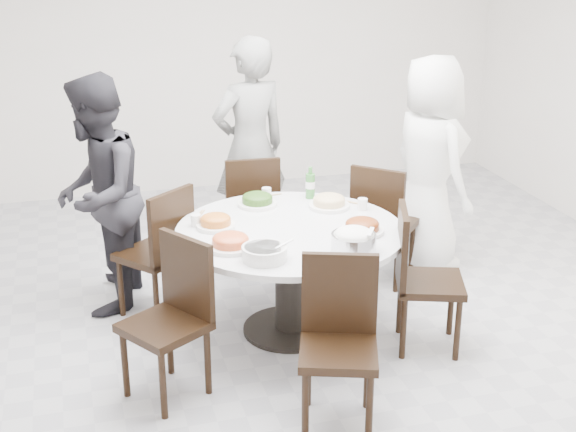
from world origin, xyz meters
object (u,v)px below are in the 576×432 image
object	(u,v)px
diner_middle	(250,148)
beverage_bottle	(310,183)
chair_s	(339,348)
diner_left	(98,195)
chair_n	(249,210)
dining_table	(290,281)
chair_se	(430,280)
chair_sw	(164,323)
diner_right	(429,164)
chair_ne	(385,222)
soup_bowl	(265,253)
rice_bowl	(354,243)
chair_nw	(153,251)

from	to	relation	value
diner_middle	beverage_bottle	bearing A→B (deg)	89.27
chair_s	diner_left	xyz separation A→B (m)	(-1.14, 1.84, 0.37)
chair_n	chair_s	size ratio (longest dim) A/B	1.00
dining_table	chair_se	world-z (taller)	chair_se
beverage_bottle	chair_n	bearing A→B (deg)	117.90
chair_sw	beverage_bottle	xyz separation A→B (m)	(1.22, 1.10, 0.39)
diner_middle	diner_left	xyz separation A→B (m)	(-1.25, -0.69, -0.06)
chair_sw	diner_right	distance (m)	2.65
chair_n	beverage_bottle	bearing A→B (deg)	121.06
chair_ne	chair_n	bearing A→B (deg)	13.70
diner_middle	beverage_bottle	size ratio (longest dim) A/B	7.73
diner_middle	soup_bowl	bearing A→B (deg)	63.54
diner_middle	chair_s	bearing A→B (deg)	71.72
dining_table	diner_middle	size ratio (longest dim) A/B	0.83
chair_ne	chair_s	xyz separation A→B (m)	(-0.97, -1.71, 0.00)
chair_ne	diner_middle	bearing A→B (deg)	-0.23
rice_bowl	dining_table	bearing A→B (deg)	118.91
rice_bowl	soup_bowl	size ratio (longest dim) A/B	1.00
chair_nw	chair_sw	xyz separation A→B (m)	(-0.07, -1.07, 0.00)
chair_ne	diner_right	distance (m)	0.59
diner_left	chair_s	bearing A→B (deg)	47.79
chair_ne	rice_bowl	bearing A→B (deg)	101.84
dining_table	diner_right	xyz separation A→B (m)	(1.35, 0.78, 0.47)
beverage_bottle	rice_bowl	bearing A→B (deg)	-92.39
rice_bowl	beverage_bottle	xyz separation A→B (m)	(0.04, 1.02, 0.06)
chair_se	rice_bowl	xyz separation A→B (m)	(-0.55, -0.04, 0.33)
chair_sw	beverage_bottle	world-z (taller)	beverage_bottle
chair_se	diner_left	bearing A→B (deg)	78.94
chair_s	diner_left	world-z (taller)	diner_left
soup_bowl	chair_ne	bearing A→B (deg)	41.05
chair_sw	soup_bowl	bearing A→B (deg)	67.40
dining_table	beverage_bottle	size ratio (longest dim) A/B	6.43
rice_bowl	diner_left	bearing A→B (deg)	139.86
diner_middle	rice_bowl	bearing A→B (deg)	80.03
dining_table	diner_middle	world-z (taller)	diner_middle
chair_s	chair_se	bearing A→B (deg)	57.19
chair_s	diner_left	size ratio (longest dim) A/B	0.56
diner_middle	diner_left	size ratio (longest dim) A/B	1.07
chair_n	chair_nw	bearing A→B (deg)	40.16
chair_n	soup_bowl	distance (m)	1.64
chair_ne	rice_bowl	world-z (taller)	chair_ne
dining_table	chair_nw	size ratio (longest dim) A/B	1.58
chair_sw	rice_bowl	world-z (taller)	chair_sw
chair_n	diner_middle	bearing A→B (deg)	-102.55
chair_ne	chair_se	world-z (taller)	same
dining_table	rice_bowl	xyz separation A→B (m)	(0.26, -0.48, 0.43)
diner_left	diner_right	bearing A→B (deg)	106.93
chair_nw	diner_left	distance (m)	0.55
chair_n	chair_se	xyz separation A→B (m)	(0.82, -1.58, 0.00)
diner_left	dining_table	bearing A→B (deg)	73.90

